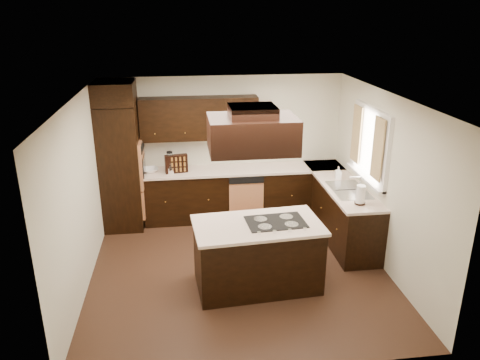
{
  "coord_description": "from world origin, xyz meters",
  "views": [
    {
      "loc": [
        -0.75,
        -5.93,
        3.58
      ],
      "look_at": [
        0.1,
        0.6,
        1.15
      ],
      "focal_mm": 35.0,
      "sensor_mm": 36.0,
      "label": 1
    }
  ],
  "objects_px": {
    "island": "(257,256)",
    "spice_rack": "(176,164)",
    "range_hood": "(252,134)",
    "oven_column": "(121,167)"
  },
  "relations": [
    {
      "from": "island",
      "to": "spice_rack",
      "type": "distance_m",
      "value": 2.5
    },
    {
      "from": "oven_column",
      "to": "range_hood",
      "type": "height_order",
      "value": "range_hood"
    },
    {
      "from": "spice_rack",
      "to": "range_hood",
      "type": "bearing_deg",
      "value": -77.5
    },
    {
      "from": "spice_rack",
      "to": "island",
      "type": "bearing_deg",
      "value": -74.57
    },
    {
      "from": "island",
      "to": "spice_rack",
      "type": "xyz_separation_m",
      "value": [
        -1.05,
        2.18,
        0.64
      ]
    },
    {
      "from": "oven_column",
      "to": "spice_rack",
      "type": "relative_size",
      "value": 5.54
    },
    {
      "from": "island",
      "to": "range_hood",
      "type": "xyz_separation_m",
      "value": [
        -0.1,
        -0.09,
        1.72
      ]
    },
    {
      "from": "range_hood",
      "to": "spice_rack",
      "type": "height_order",
      "value": "range_hood"
    },
    {
      "from": "range_hood",
      "to": "island",
      "type": "bearing_deg",
      "value": 43.03
    },
    {
      "from": "oven_column",
      "to": "island",
      "type": "xyz_separation_m",
      "value": [
        1.97,
        -2.17,
        -0.62
      ]
    }
  ]
}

